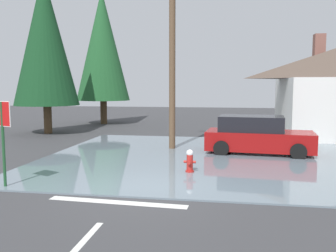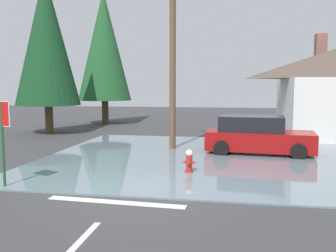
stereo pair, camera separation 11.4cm
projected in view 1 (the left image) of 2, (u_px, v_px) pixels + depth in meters
ground_plane at (141, 190)px, 10.29m from camera, size 80.00×80.00×0.10m
flood_puddle at (203, 157)px, 14.71m from camera, size 12.47×11.34×0.05m
lane_stop_bar at (117, 202)px, 9.06m from camera, size 3.56×0.49×0.01m
lane_center_stripe at (73, 252)px, 6.32m from camera, size 0.18×2.79×0.01m
stop_sign_near at (3, 127)px, 10.17m from camera, size 0.66×0.27×2.45m
fire_hydrant at (190, 162)px, 12.04m from camera, size 0.40×0.34×0.79m
utility_pole at (172, 43)px, 16.16m from camera, size 1.60×0.28×9.15m
parked_car at (257, 136)px, 15.54m from camera, size 4.56×2.43×1.61m
pine_tree_tall_left at (45, 39)px, 21.74m from camera, size 3.82×3.82×9.55m
pine_tree_mid_left at (102, 46)px, 27.43m from camera, size 3.99×3.99×9.97m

